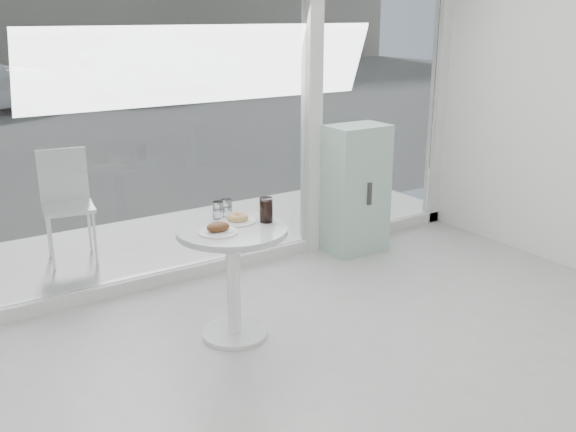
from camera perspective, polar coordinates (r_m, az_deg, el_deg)
storefront at (r=5.17m, az=-5.53°, el=13.36°), size 5.00×0.14×3.00m
main_table at (r=4.21m, az=-4.93°, el=-3.88°), size 0.72×0.72×0.77m
patio_deck at (r=6.20m, az=-9.16°, el=-2.05°), size 5.60×1.60×0.05m
mint_cabinet at (r=5.79m, az=6.06°, el=2.39°), size 0.53×0.38×1.16m
patio_chair at (r=5.77m, az=-19.11°, el=1.52°), size 0.47×0.47×0.94m
car_silver at (r=18.19m, az=-11.09°, el=13.16°), size 4.88×2.25×1.55m
plate_fritter at (r=4.04m, az=-6.19°, el=-1.14°), size 0.25×0.25×0.07m
plate_donut at (r=4.24m, az=-4.50°, el=-0.27°), size 0.24×0.24×0.06m
water_tumbler_a at (r=4.32m, az=-6.22°, el=0.45°), size 0.07×0.07×0.12m
water_tumbler_b at (r=4.35m, az=-5.49°, el=0.63°), size 0.07×0.07×0.12m
cola_glass at (r=4.21m, az=-1.96°, el=0.50°), size 0.09×0.09×0.17m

